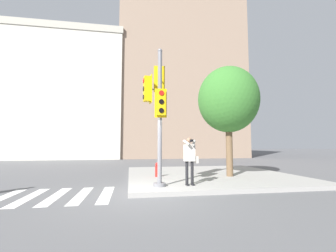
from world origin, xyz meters
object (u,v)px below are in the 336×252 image
at_px(fire_hydrant, 157,170).
at_px(street_tree, 228,100).
at_px(person_photographer, 190,157).
at_px(traffic_signal_pole, 157,103).

bearing_deg(fire_hydrant, street_tree, -6.33).
distance_m(person_photographer, street_tree, 4.07).
distance_m(traffic_signal_pole, street_tree, 4.24).
xyz_separation_m(traffic_signal_pole, fire_hydrant, (0.30, 2.39, -2.65)).
relative_size(traffic_signal_pole, fire_hydrant, 7.75).
relative_size(person_photographer, fire_hydrant, 2.66).
relative_size(person_photographer, street_tree, 0.33).
height_order(person_photographer, street_tree, street_tree).
bearing_deg(traffic_signal_pole, street_tree, 28.74).
xyz_separation_m(traffic_signal_pole, person_photographer, (1.22, 0.06, -1.94)).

